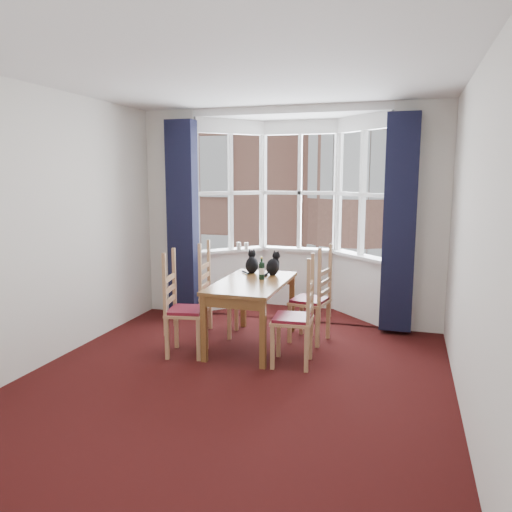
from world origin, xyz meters
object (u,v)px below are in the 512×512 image
at_px(chair_left_near, 178,312).
at_px(cat_left, 252,264).
at_px(chair_left_far, 212,296).
at_px(chair_right_near, 301,320).
at_px(dining_table, 252,289).
at_px(candle_tall, 239,246).
at_px(chair_right_far, 317,302).
at_px(candle_short, 246,246).
at_px(cat_right, 273,266).
at_px(wine_bottle, 262,270).

bearing_deg(chair_left_near, cat_left, 61.43).
bearing_deg(chair_left_far, chair_right_near, -28.95).
height_order(dining_table, cat_left, cat_left).
height_order(chair_right_near, candle_tall, candle_tall).
height_order(chair_right_far, candle_short, candle_short).
distance_m(cat_right, candle_short, 1.29).
xyz_separation_m(cat_right, wine_bottle, (-0.06, -0.29, 0.00)).
xyz_separation_m(chair_left_near, cat_left, (0.53, 0.97, 0.39)).
relative_size(chair_left_far, candle_tall, 8.68).
height_order(chair_right_near, wine_bottle, wine_bottle).
relative_size(cat_right, candle_tall, 2.82).
bearing_deg(chair_right_near, wine_bottle, 135.80).
distance_m(chair_left_near, chair_right_far, 1.60).
bearing_deg(cat_right, candle_short, 122.44).
distance_m(cat_left, candle_short, 1.12).
bearing_deg(cat_left, chair_right_near, -48.32).
bearing_deg(wine_bottle, chair_right_far, 17.66).
xyz_separation_m(chair_right_near, candle_tall, (-1.32, 1.91, 0.45)).
xyz_separation_m(chair_left_near, cat_right, (0.81, 0.92, 0.39)).
height_order(chair_left_far, cat_right, cat_right).
xyz_separation_m(dining_table, cat_left, (-0.15, 0.47, 0.21)).
height_order(chair_left_near, candle_short, candle_short).
height_order(dining_table, candle_short, candle_short).
bearing_deg(cat_right, chair_right_far, -9.54).
bearing_deg(chair_right_near, cat_right, 121.51).
bearing_deg(candle_tall, dining_table, -65.92).
relative_size(chair_right_far, cat_right, 3.08).
bearing_deg(chair_left_near, dining_table, 36.58).
bearing_deg(candle_tall, cat_left, -62.97).
distance_m(wine_bottle, candle_short, 1.52).
relative_size(cat_left, wine_bottle, 1.15).
height_order(chair_right_far, cat_right, cat_right).
bearing_deg(chair_left_near, candle_tall, 89.56).
xyz_separation_m(chair_left_far, wine_bottle, (0.67, -0.12, 0.39)).
relative_size(chair_right_near, candle_short, 9.15).
height_order(chair_left_far, cat_left, cat_left).
relative_size(dining_table, candle_tall, 13.03).
bearing_deg(chair_right_far, cat_right, 170.46).
distance_m(chair_right_far, cat_left, 0.93).
xyz_separation_m(chair_left_far, chair_right_far, (1.28, 0.07, 0.00)).
relative_size(chair_left_far, cat_right, 3.08).
xyz_separation_m(chair_right_near, wine_bottle, (-0.58, 0.57, 0.39)).
distance_m(chair_right_near, candle_short, 2.34).
bearing_deg(candle_short, wine_bottle, -65.33).
height_order(chair_right_near, cat_right, cat_right).
xyz_separation_m(wine_bottle, candle_tall, (-0.74, 1.35, 0.06)).
bearing_deg(cat_right, dining_table, -107.76).
relative_size(cat_left, cat_right, 1.00).
xyz_separation_m(chair_left_near, chair_left_far, (0.08, 0.76, 0.00)).
relative_size(dining_table, chair_left_near, 1.50).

